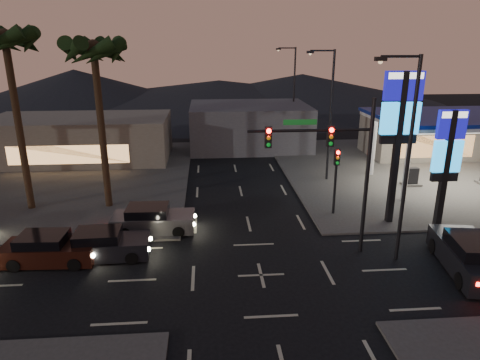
{
  "coord_description": "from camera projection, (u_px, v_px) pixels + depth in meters",
  "views": [
    {
      "loc": [
        -2.4,
        -17.68,
        10.5
      ],
      "look_at": [
        -0.57,
        5.41,
        3.0
      ],
      "focal_mm": 32.0,
      "sensor_mm": 36.0,
      "label": 1
    }
  ],
  "objects": [
    {
      "name": "ground",
      "position": [
        261.0,
        275.0,
        20.18
      ],
      "size": [
        140.0,
        140.0,
        0.0
      ],
      "primitive_type": "plane",
      "color": "black",
      "rests_on": "ground"
    },
    {
      "name": "corner_lot_ne",
      "position": [
        423.0,
        170.0,
        36.54
      ],
      "size": [
        24.0,
        24.0,
        0.12
      ],
      "primitive_type": "cube",
      "color": "#47443F",
      "rests_on": "ground"
    },
    {
      "name": "corner_lot_nw",
      "position": [
        37.0,
        179.0,
        34.14
      ],
      "size": [
        24.0,
        24.0,
        0.12
      ],
      "primitive_type": "cube",
      "color": "#47443F",
      "rests_on": "ground"
    },
    {
      "name": "gas_station",
      "position": [
        459.0,
        120.0,
        31.2
      ],
      "size": [
        12.2,
        8.2,
        5.47
      ],
      "color": "silver",
      "rests_on": "ground"
    },
    {
      "name": "convenience_store",
      "position": [
        421.0,
        135.0,
        40.83
      ],
      "size": [
        10.0,
        6.0,
        4.0
      ],
      "primitive_type": "cube",
      "color": "#726B5B",
      "rests_on": "ground"
    },
    {
      "name": "pylon_sign_tall",
      "position": [
        400.0,
        118.0,
        24.07
      ],
      "size": [
        2.2,
        0.35,
        9.0
      ],
      "color": "black",
      "rests_on": "ground"
    },
    {
      "name": "pylon_sign_short",
      "position": [
        448.0,
        152.0,
        23.84
      ],
      "size": [
        1.6,
        0.35,
        7.0
      ],
      "color": "black",
      "rests_on": "ground"
    },
    {
      "name": "traffic_signal_mast",
      "position": [
        334.0,
        156.0,
        20.74
      ],
      "size": [
        6.1,
        0.39,
        8.0
      ],
      "color": "black",
      "rests_on": "ground"
    },
    {
      "name": "pedestal_signal",
      "position": [
        336.0,
        171.0,
        26.32
      ],
      "size": [
        0.32,
        0.39,
        4.3
      ],
      "color": "black",
      "rests_on": "ground"
    },
    {
      "name": "streetlight_near",
      "position": [
        405.0,
        150.0,
        19.88
      ],
      "size": [
        2.14,
        0.25,
        10.0
      ],
      "color": "black",
      "rests_on": "ground"
    },
    {
      "name": "streetlight_mid",
      "position": [
        328.0,
        108.0,
        32.21
      ],
      "size": [
        2.14,
        0.25,
        10.0
      ],
      "color": "black",
      "rests_on": "ground"
    },
    {
      "name": "streetlight_far",
      "position": [
        292.0,
        89.0,
        45.49
      ],
      "size": [
        2.14,
        0.25,
        10.0
      ],
      "color": "black",
      "rests_on": "ground"
    },
    {
      "name": "palm_a",
      "position": [
        95.0,
        61.0,
        25.61
      ],
      "size": [
        4.41,
        4.41,
        10.86
      ],
      "color": "black",
      "rests_on": "ground"
    },
    {
      "name": "palm_b",
      "position": [
        7.0,
        51.0,
        25.07
      ],
      "size": [
        4.41,
        4.41,
        11.46
      ],
      "color": "black",
      "rests_on": "ground"
    },
    {
      "name": "building_far_west",
      "position": [
        81.0,
        139.0,
        39.38
      ],
      "size": [
        16.0,
        8.0,
        4.0
      ],
      "primitive_type": "cube",
      "color": "#726B5B",
      "rests_on": "ground"
    },
    {
      "name": "building_far_mid",
      "position": [
        249.0,
        126.0,
        44.31
      ],
      "size": [
        12.0,
        9.0,
        4.4
      ],
      "primitive_type": "cube",
      "color": "#4C4C51",
      "rests_on": "ground"
    },
    {
      "name": "hill_left",
      "position": [
        75.0,
        87.0,
        74.29
      ],
      "size": [
        40.0,
        40.0,
        6.0
      ],
      "primitive_type": "cone",
      "color": "black",
      "rests_on": "ground"
    },
    {
      "name": "hill_right",
      "position": [
        302.0,
        88.0,
        77.44
      ],
      "size": [
        50.0,
        50.0,
        5.0
      ],
      "primitive_type": "cone",
      "color": "black",
      "rests_on": "ground"
    },
    {
      "name": "hill_center",
      "position": [
        219.0,
        92.0,
        76.47
      ],
      "size": [
        60.0,
        60.0,
        4.0
      ],
      "primitive_type": "cone",
      "color": "black",
      "rests_on": "ground"
    },
    {
      "name": "car_lane_a_front",
      "position": [
        104.0,
        245.0,
        21.66
      ],
      "size": [
        4.63,
        2.08,
        1.49
      ],
      "color": "black",
      "rests_on": "ground"
    },
    {
      "name": "car_lane_a_mid",
      "position": [
        49.0,
        249.0,
        21.17
      ],
      "size": [
        4.71,
        2.12,
        1.51
      ],
      "color": "#33150E",
      "rests_on": "ground"
    },
    {
      "name": "car_lane_b_front",
      "position": [
        153.0,
        220.0,
        24.65
      ],
      "size": [
        4.83,
        2.14,
        1.56
      ],
      "color": "#5B5B5D",
      "rests_on": "ground"
    },
    {
      "name": "suv_station",
      "position": [
        471.0,
        256.0,
        20.26
      ],
      "size": [
        3.1,
        5.67,
        1.8
      ],
      "color": "black",
      "rests_on": "ground"
    }
  ]
}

